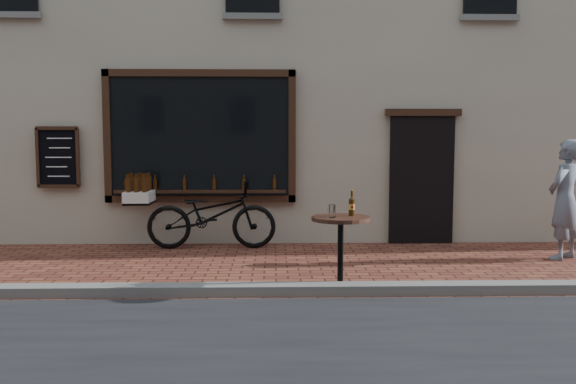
{
  "coord_description": "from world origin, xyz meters",
  "views": [
    {
      "loc": [
        -0.65,
        -6.15,
        1.75
      ],
      "look_at": [
        -0.46,
        1.2,
        1.1
      ],
      "focal_mm": 35.0,
      "sensor_mm": 36.0,
      "label": 1
    }
  ],
  "objects": [
    {
      "name": "ground",
      "position": [
        0.0,
        0.0,
        0.0
      ],
      "size": [
        90.0,
        90.0,
        0.0
      ],
      "primitive_type": "plane",
      "color": "#5D281E",
      "rests_on": "ground"
    },
    {
      "name": "kerb",
      "position": [
        0.0,
        0.2,
        0.06
      ],
      "size": [
        90.0,
        0.25,
        0.12
      ],
      "primitive_type": "cube",
      "color": "slate",
      "rests_on": "ground"
    },
    {
      "name": "cargo_bicycle",
      "position": [
        -1.73,
        3.07,
        0.57
      ],
      "size": [
        2.45,
        0.78,
        1.19
      ],
      "rotation": [
        0.0,
        0.0,
        1.59
      ],
      "color": "black",
      "rests_on": "ground"
    },
    {
      "name": "bistro_table",
      "position": [
        0.14,
        0.35,
        0.63
      ],
      "size": [
        0.69,
        0.69,
        1.18
      ],
      "color": "black",
      "rests_on": "ground"
    },
    {
      "name": "pedestrian",
      "position": [
        3.7,
        2.08,
        0.9
      ],
      "size": [
        0.78,
        0.74,
        1.79
      ],
      "primitive_type": "imported",
      "rotation": [
        0.0,
        0.0,
        3.8
      ],
      "color": "slate",
      "rests_on": "ground"
    }
  ]
}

